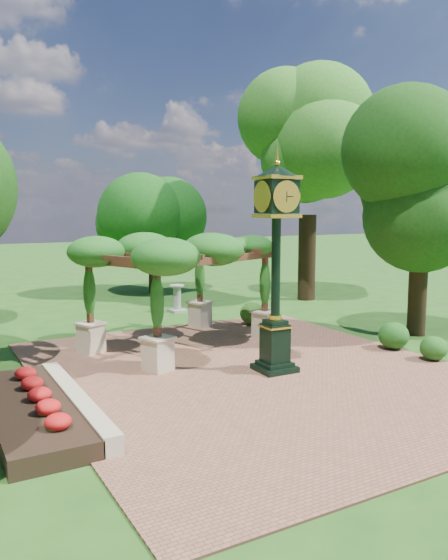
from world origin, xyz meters
TOP-DOWN VIEW (x-y plane):
  - ground at (0.00, 0.00)m, footprint 120.00×120.00m
  - brick_plaza at (0.00, 1.00)m, footprint 10.00×12.00m
  - border_wall at (-4.60, 0.50)m, footprint 0.35×5.00m
  - flower_bed at (-5.50, 0.50)m, footprint 1.50×5.00m
  - pedestal_clock at (0.50, 0.76)m, footprint 1.06×1.06m
  - pergola at (-0.41, 4.34)m, footprint 6.20×5.01m
  - sundial at (1.76, 9.49)m, footprint 0.67×0.67m
  - shrub_front at (4.83, -0.54)m, footprint 0.74×0.74m
  - shrub_mid at (4.80, 0.87)m, footprint 1.01×1.01m
  - shrub_back at (3.03, 5.84)m, footprint 1.06×1.06m
  - tree_north at (2.92, 14.69)m, footprint 3.98×3.98m
  - tree_east_far at (8.25, 9.44)m, footprint 4.97×4.97m
  - tree_east_near at (6.98, 1.96)m, footprint 3.65×3.65m

SIDE VIEW (x-z plane):
  - ground at x=0.00m, z-range 0.00..0.00m
  - brick_plaza at x=0.00m, z-range 0.00..0.04m
  - flower_bed at x=-5.50m, z-range 0.00..0.36m
  - border_wall at x=-4.60m, z-range 0.00..0.40m
  - shrub_front at x=4.83m, z-range 0.04..0.70m
  - shrub_back at x=3.03m, z-range 0.04..0.82m
  - shrub_mid at x=4.80m, z-range 0.04..0.83m
  - sundial at x=1.76m, z-range -0.07..1.04m
  - pergola at x=-0.41m, z-range 1.09..4.46m
  - pedestal_clock at x=0.50m, z-range 0.51..5.77m
  - tree_north at x=2.92m, z-range 1.14..7.27m
  - tree_east_near at x=6.98m, z-range 1.34..8.55m
  - tree_east_far at x=8.25m, z-range 1.86..11.87m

